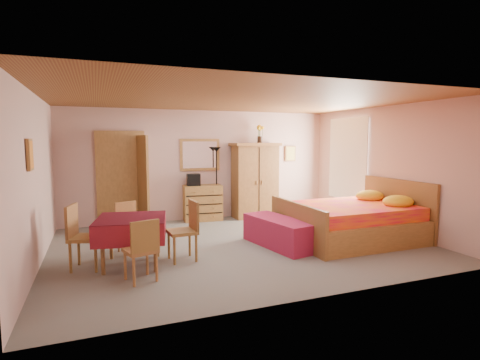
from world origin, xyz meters
name	(u,v)px	position (x,y,z in m)	size (l,w,h in m)	color
floor	(241,244)	(0.00, 0.00, 0.00)	(6.50, 6.50, 0.00)	slate
ceiling	(241,100)	(0.00, 0.00, 2.60)	(6.50, 6.50, 0.00)	brown
wall_back	(203,165)	(0.00, 2.50, 1.30)	(6.50, 0.10, 2.60)	tan
wall_front	(318,191)	(0.00, -2.50, 1.30)	(6.50, 0.10, 2.60)	tan
wall_left	(36,180)	(-3.25, 0.00, 1.30)	(0.10, 5.00, 2.60)	tan
wall_right	(385,169)	(3.25, 0.00, 1.30)	(0.10, 5.00, 2.60)	tan
doorway	(121,179)	(-1.90, 2.47, 1.02)	(1.06, 0.12, 2.15)	#9E6B35
window	(348,159)	(3.21, 1.20, 1.45)	(0.08, 1.40, 1.95)	white
picture_left	(30,155)	(-3.22, -0.60, 1.70)	(0.04, 0.32, 0.42)	orange
picture_back	(290,154)	(2.35, 2.47, 1.55)	(0.30, 0.04, 0.40)	#D8BF59
chest_of_drawers	(203,203)	(-0.09, 2.28, 0.42)	(0.89, 0.44, 0.84)	olive
wall_mirror	(200,155)	(-0.09, 2.49, 1.55)	(0.96, 0.05, 0.76)	silver
stereo	(194,180)	(-0.30, 2.27, 0.98)	(0.30, 0.22, 0.28)	black
floor_lamp	(217,183)	(0.27, 2.31, 0.87)	(0.22, 0.22, 1.73)	black
wardrobe	(255,180)	(1.22, 2.18, 0.92)	(1.17, 0.60, 1.83)	brown
sunflower_vase	(260,134)	(1.38, 2.26, 2.05)	(0.18, 0.18, 0.44)	yellow
bed	(350,211)	(2.05, -0.43, 0.56)	(2.41, 1.90, 1.12)	red
bench	(279,232)	(0.60, -0.34, 0.25)	(0.56, 1.51, 0.50)	maroon
dining_table	(132,241)	(-1.95, -0.45, 0.37)	(1.00, 1.00, 0.73)	maroon
chair_south	(140,250)	(-1.90, -1.16, 0.43)	(0.39, 0.39, 0.85)	#AA6D39
chair_north	(131,227)	(-1.90, 0.25, 0.42)	(0.38, 0.38, 0.84)	#936132
chair_west	(86,237)	(-2.58, -0.38, 0.48)	(0.43, 0.43, 0.96)	olive
chair_east	(182,231)	(-1.18, -0.50, 0.47)	(0.43, 0.43, 0.94)	olive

